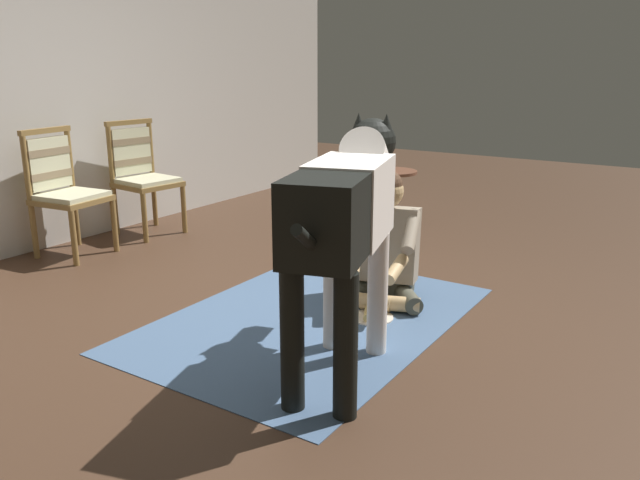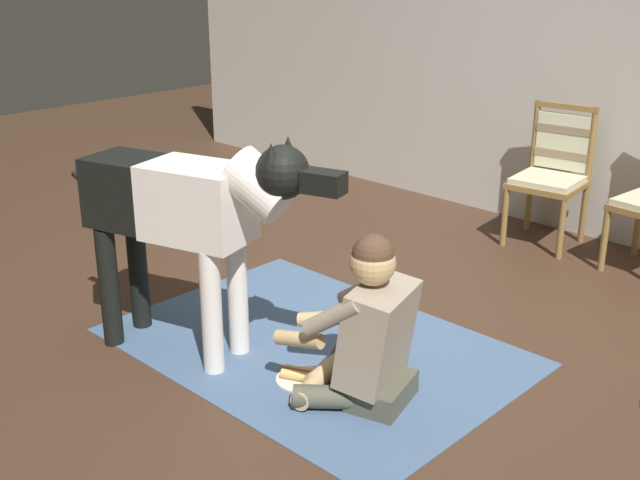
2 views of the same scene
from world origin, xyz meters
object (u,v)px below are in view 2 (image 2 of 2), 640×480
object	(u,v)px
person_sitting_on_floor	(367,334)
dining_chair_left_of_pair	(554,168)
hot_dog_on_plate	(301,376)
large_dog	(188,210)

from	to	relation	value
person_sitting_on_floor	dining_chair_left_of_pair	bearing A→B (deg)	100.40
person_sitting_on_floor	hot_dog_on_plate	size ratio (longest dim) A/B	3.25
person_sitting_on_floor	large_dog	world-z (taller)	large_dog
dining_chair_left_of_pair	hot_dog_on_plate	world-z (taller)	dining_chair_left_of_pair
person_sitting_on_floor	hot_dog_on_plate	xyz separation A→B (m)	(-0.33, -0.10, -0.32)
dining_chair_left_of_pair	hot_dog_on_plate	xyz separation A→B (m)	(0.14, -2.65, -0.52)
large_dog	hot_dog_on_plate	xyz separation A→B (m)	(0.61, 0.18, -0.77)
large_dog	hot_dog_on_plate	world-z (taller)	large_dog
dining_chair_left_of_pair	large_dog	size ratio (longest dim) A/B	0.63
dining_chair_left_of_pair	person_sitting_on_floor	distance (m)	2.60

